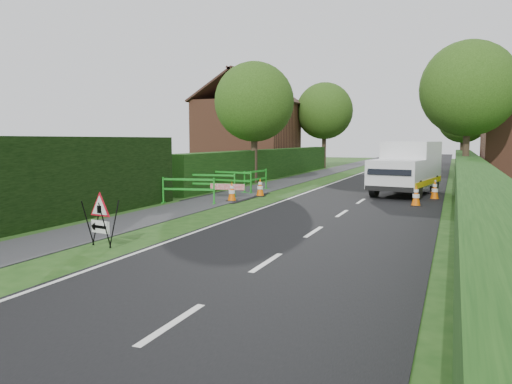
# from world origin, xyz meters

# --- Properties ---
(ground) EXTENTS (120.00, 120.00, 0.00)m
(ground) POSITION_xyz_m (0.00, 0.00, 0.00)
(ground) COLOR #1A3F12
(ground) RESTS_ON ground
(road_surface) EXTENTS (6.00, 90.00, 0.02)m
(road_surface) POSITION_xyz_m (2.50, 35.00, 0.00)
(road_surface) COLOR black
(road_surface) RESTS_ON ground
(footpath) EXTENTS (2.00, 90.00, 0.02)m
(footpath) POSITION_xyz_m (-3.00, 35.00, 0.01)
(footpath) COLOR #2D2D30
(footpath) RESTS_ON ground
(hedge_west_far) EXTENTS (1.00, 24.00, 1.80)m
(hedge_west_far) POSITION_xyz_m (-5.00, 22.00, 0.00)
(hedge_west_far) COLOR #14380F
(hedge_west_far) RESTS_ON ground
(hedge_east) EXTENTS (1.20, 50.00, 1.50)m
(hedge_east) POSITION_xyz_m (6.50, 16.00, 0.00)
(hedge_east) COLOR #14380F
(hedge_east) RESTS_ON ground
(house_west) EXTENTS (7.50, 7.40, 7.88)m
(house_west) POSITION_xyz_m (-10.00, 30.00, 2.90)
(house_west) COLOR brown
(house_west) RESTS_ON ground
(tree_nw) EXTENTS (4.40, 4.40, 6.70)m
(tree_nw) POSITION_xyz_m (-4.60, 18.00, 4.48)
(tree_nw) COLOR #2D2116
(tree_nw) RESTS_ON ground
(tree_ne) EXTENTS (5.20, 5.20, 7.79)m
(tree_ne) POSITION_xyz_m (6.40, 22.00, 5.17)
(tree_ne) COLOR #2D2116
(tree_ne) RESTS_ON ground
(tree_fw) EXTENTS (4.80, 4.80, 7.24)m
(tree_fw) POSITION_xyz_m (-4.60, 34.00, 4.83)
(tree_fw) COLOR #2D2116
(tree_fw) RESTS_ON ground
(tree_fe) EXTENTS (4.20, 4.20, 6.33)m
(tree_fe) POSITION_xyz_m (6.40, 38.00, 4.22)
(tree_fe) COLOR #2D2116
(tree_fe) RESTS_ON ground
(triangle_sign) EXTENTS (0.84, 0.84, 1.05)m
(triangle_sign) POSITION_xyz_m (-1.49, 0.99, 0.73)
(triangle_sign) COLOR black
(triangle_sign) RESTS_ON ground
(works_van) EXTENTS (2.79, 5.35, 2.32)m
(works_van) POSITION_xyz_m (3.92, 14.82, 1.23)
(works_van) COLOR silver
(works_van) RESTS_ON ground
(traffic_cone_0) EXTENTS (0.38, 0.38, 0.79)m
(traffic_cone_0) POSITION_xyz_m (4.59, 10.88, 0.39)
(traffic_cone_0) COLOR black
(traffic_cone_0) RESTS_ON ground
(traffic_cone_1) EXTENTS (0.38, 0.38, 0.79)m
(traffic_cone_1) POSITION_xyz_m (5.14, 13.30, 0.39)
(traffic_cone_1) COLOR black
(traffic_cone_1) RESTS_ON ground
(traffic_cone_2) EXTENTS (0.38, 0.38, 0.79)m
(traffic_cone_2) POSITION_xyz_m (5.04, 15.57, 0.39)
(traffic_cone_2) COLOR black
(traffic_cone_2) RESTS_ON ground
(traffic_cone_3) EXTENTS (0.38, 0.38, 0.79)m
(traffic_cone_3) POSITION_xyz_m (-2.21, 9.73, 0.39)
(traffic_cone_3) COLOR black
(traffic_cone_3) RESTS_ON ground
(traffic_cone_4) EXTENTS (0.38, 0.38, 0.79)m
(traffic_cone_4) POSITION_xyz_m (-1.81, 11.74, 0.39)
(traffic_cone_4) COLOR black
(traffic_cone_4) RESTS_ON ground
(ped_barrier_0) EXTENTS (2.09, 0.73, 1.00)m
(ped_barrier_0) POSITION_xyz_m (-3.43, 8.44, 0.63)
(ped_barrier_0) COLOR #1A911F
(ped_barrier_0) RESTS_ON ground
(ped_barrier_1) EXTENTS (2.09, 0.59, 1.00)m
(ped_barrier_1) POSITION_xyz_m (-3.64, 10.83, 0.63)
(ped_barrier_1) COLOR #1A911F
(ped_barrier_1) RESTS_ON ground
(ped_barrier_2) EXTENTS (2.09, 0.66, 1.00)m
(ped_barrier_2) POSITION_xyz_m (-3.58, 12.76, 0.63)
(ped_barrier_2) COLOR #1A911F
(ped_barrier_2) RESTS_ON ground
(ped_barrier_3) EXTENTS (0.65, 2.09, 1.00)m
(ped_barrier_3) POSITION_xyz_m (-2.82, 13.75, 0.63)
(ped_barrier_3) COLOR #1A911F
(ped_barrier_3) RESTS_ON ground
(redwhite_plank) EXTENTS (1.50, 0.21, 0.25)m
(redwhite_plank) POSITION_xyz_m (-2.93, 10.85, 0.00)
(redwhite_plank) COLOR red
(redwhite_plank) RESTS_ON ground
(hatchback_car) EXTENTS (1.78, 3.77, 1.25)m
(hatchback_car) POSITION_xyz_m (2.92, 25.54, 0.62)
(hatchback_car) COLOR silver
(hatchback_car) RESTS_ON ground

